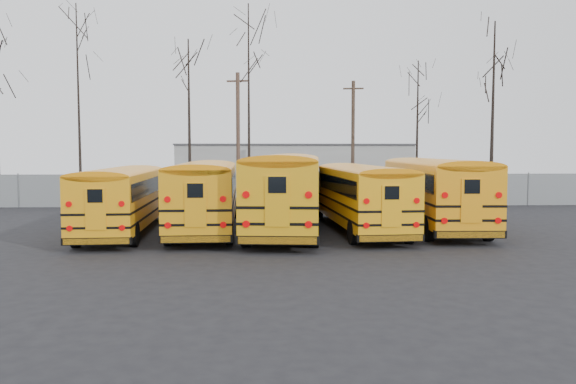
{
  "coord_description": "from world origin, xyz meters",
  "views": [
    {
      "loc": [
        -0.87,
        -23.08,
        3.5
      ],
      "look_at": [
        0.21,
        2.53,
        1.6
      ],
      "focal_mm": 35.0,
      "sensor_mm": 36.0,
      "label": 1
    }
  ],
  "objects_px": {
    "bus_c": "(286,186)",
    "utility_pole_left": "(238,134)",
    "bus_a": "(123,195)",
    "bus_d": "(361,192)",
    "bus_e": "(433,187)",
    "utility_pole_right": "(353,137)",
    "bus_b": "(205,190)"
  },
  "relations": [
    {
      "from": "utility_pole_right",
      "to": "bus_c",
      "type": "bearing_deg",
      "value": -99.14
    },
    {
      "from": "bus_c",
      "to": "bus_a",
      "type": "bearing_deg",
      "value": -172.04
    },
    {
      "from": "bus_e",
      "to": "utility_pole_right",
      "type": "distance_m",
      "value": 18.84
    },
    {
      "from": "bus_b",
      "to": "bus_a",
      "type": "bearing_deg",
      "value": -173.99
    },
    {
      "from": "bus_a",
      "to": "bus_d",
      "type": "relative_size",
      "value": 0.97
    },
    {
      "from": "bus_a",
      "to": "bus_b",
      "type": "bearing_deg",
      "value": 5.51
    },
    {
      "from": "bus_d",
      "to": "bus_e",
      "type": "xyz_separation_m",
      "value": [
        3.41,
        0.89,
        0.15
      ]
    },
    {
      "from": "bus_b",
      "to": "utility_pole_left",
      "type": "relative_size",
      "value": 1.22
    },
    {
      "from": "bus_d",
      "to": "bus_e",
      "type": "relative_size",
      "value": 0.93
    },
    {
      "from": "bus_c",
      "to": "utility_pole_left",
      "type": "distance_m",
      "value": 17.34
    },
    {
      "from": "bus_e",
      "to": "utility_pole_right",
      "type": "height_order",
      "value": "utility_pole_right"
    },
    {
      "from": "utility_pole_left",
      "to": "bus_b",
      "type": "bearing_deg",
      "value": -80.93
    },
    {
      "from": "bus_c",
      "to": "bus_b",
      "type": "bearing_deg",
      "value": -177.49
    },
    {
      "from": "bus_b",
      "to": "bus_d",
      "type": "xyz_separation_m",
      "value": [
        6.7,
        -0.19,
        -0.09
      ]
    },
    {
      "from": "bus_a",
      "to": "bus_b",
      "type": "height_order",
      "value": "bus_b"
    },
    {
      "from": "bus_c",
      "to": "bus_e",
      "type": "bearing_deg",
      "value": 12.97
    },
    {
      "from": "utility_pole_left",
      "to": "utility_pole_right",
      "type": "distance_m",
      "value": 9.16
    },
    {
      "from": "bus_a",
      "to": "bus_e",
      "type": "distance_m",
      "value": 13.55
    },
    {
      "from": "bus_a",
      "to": "utility_pole_right",
      "type": "xyz_separation_m",
      "value": [
        12.81,
        19.81,
        2.89
      ]
    },
    {
      "from": "bus_b",
      "to": "bus_d",
      "type": "height_order",
      "value": "bus_b"
    },
    {
      "from": "bus_a",
      "to": "utility_pole_left",
      "type": "xyz_separation_m",
      "value": [
        4.04,
        17.21,
        3.0
      ]
    },
    {
      "from": "bus_a",
      "to": "bus_e",
      "type": "bearing_deg",
      "value": 2.42
    },
    {
      "from": "bus_b",
      "to": "bus_d",
      "type": "distance_m",
      "value": 6.7
    },
    {
      "from": "bus_a",
      "to": "bus_e",
      "type": "relative_size",
      "value": 0.89
    },
    {
      "from": "bus_a",
      "to": "bus_d",
      "type": "distance_m",
      "value": 10.09
    },
    {
      "from": "bus_e",
      "to": "bus_a",
      "type": "bearing_deg",
      "value": -173.72
    },
    {
      "from": "bus_e",
      "to": "bus_b",
      "type": "bearing_deg",
      "value": -174.76
    },
    {
      "from": "bus_a",
      "to": "bus_e",
      "type": "xyz_separation_m",
      "value": [
        13.49,
        1.18,
        0.2
      ]
    },
    {
      "from": "bus_c",
      "to": "utility_pole_right",
      "type": "height_order",
      "value": "utility_pole_right"
    },
    {
      "from": "utility_pole_left",
      "to": "utility_pole_right",
      "type": "relative_size",
      "value": 1.03
    },
    {
      "from": "bus_a",
      "to": "bus_b",
      "type": "relative_size",
      "value": 0.92
    },
    {
      "from": "utility_pole_right",
      "to": "bus_d",
      "type": "bearing_deg",
      "value": -90.15
    }
  ]
}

